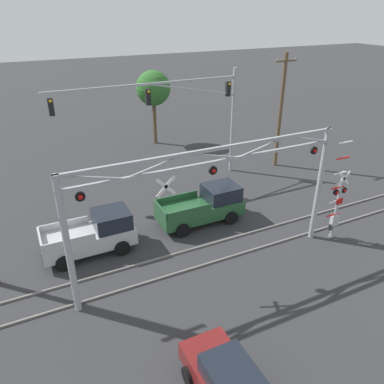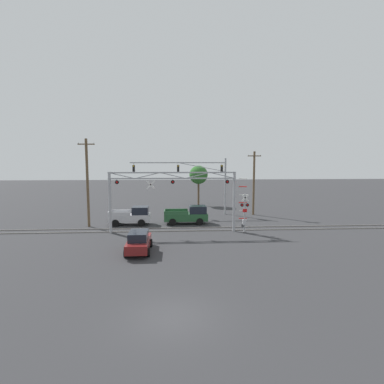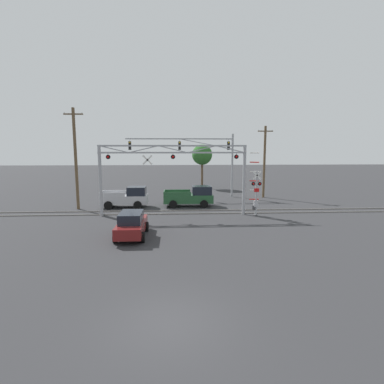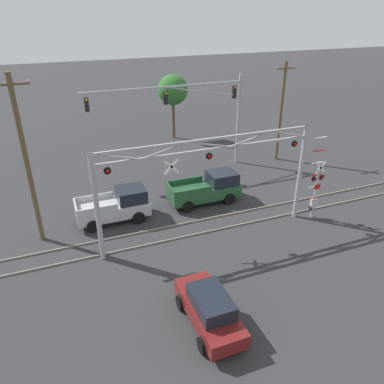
{
  "view_description": "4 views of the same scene",
  "coord_description": "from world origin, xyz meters",
  "px_view_note": "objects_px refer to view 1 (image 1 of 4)",
  "views": [
    {
      "loc": [
        -7.14,
        3.97,
        11.45
      ],
      "look_at": [
        -0.69,
        17.33,
        4.0
      ],
      "focal_mm": 35.0,
      "sensor_mm": 36.0,
      "label": 1
    },
    {
      "loc": [
        0.05,
        -13.38,
        7.34
      ],
      "look_at": [
        1.9,
        15.93,
        4.22
      ],
      "focal_mm": 28.0,
      "sensor_mm": 36.0,
      "label": 2
    },
    {
      "loc": [
        0.22,
        -9.39,
        5.85
      ],
      "look_at": [
        1.77,
        18.88,
        1.75
      ],
      "focal_mm": 28.0,
      "sensor_mm": 36.0,
      "label": 3
    },
    {
      "loc": [
        -7.87,
        -0.77,
        12.58
      ],
      "look_at": [
        -1.41,
        15.67,
        3.7
      ],
      "focal_mm": 35.0,
      "sensor_mm": 36.0,
      "label": 4
    }
  ],
  "objects_px": {
    "crossing_signal_mast": "(337,205)",
    "pickup_truck_following": "(94,234)",
    "pickup_truck_lead": "(205,206)",
    "crossing_gantry": "(212,191)",
    "traffic_signal_span": "(191,106)",
    "background_tree_beyond_span": "(153,89)",
    "utility_pole_right": "(281,110)"
  },
  "relations": [
    {
      "from": "crossing_signal_mast",
      "to": "pickup_truck_following",
      "type": "distance_m",
      "value": 12.71
    },
    {
      "from": "pickup_truck_lead",
      "to": "pickup_truck_following",
      "type": "xyz_separation_m",
      "value": [
        -6.46,
        -0.18,
        -0.0
      ]
    },
    {
      "from": "crossing_gantry",
      "to": "pickup_truck_lead",
      "type": "height_order",
      "value": "crossing_gantry"
    },
    {
      "from": "traffic_signal_span",
      "to": "background_tree_beyond_span",
      "type": "relative_size",
      "value": 1.98
    },
    {
      "from": "crossing_signal_mast",
      "to": "utility_pole_right",
      "type": "xyz_separation_m",
      "value": [
        3.6,
        9.78,
        2.39
      ]
    },
    {
      "from": "crossing_gantry",
      "to": "utility_pole_right",
      "type": "height_order",
      "value": "utility_pole_right"
    },
    {
      "from": "crossing_gantry",
      "to": "traffic_signal_span",
      "type": "bearing_deg",
      "value": 69.49
    },
    {
      "from": "crossing_gantry",
      "to": "pickup_truck_lead",
      "type": "relative_size",
      "value": 2.58
    },
    {
      "from": "background_tree_beyond_span",
      "to": "crossing_signal_mast",
      "type": "bearing_deg",
      "value": -80.81
    },
    {
      "from": "traffic_signal_span",
      "to": "pickup_truck_following",
      "type": "height_order",
      "value": "traffic_signal_span"
    },
    {
      "from": "crossing_gantry",
      "to": "pickup_truck_lead",
      "type": "bearing_deg",
      "value": 65.92
    },
    {
      "from": "crossing_signal_mast",
      "to": "pickup_truck_following",
      "type": "relative_size",
      "value": 1.21
    },
    {
      "from": "pickup_truck_lead",
      "to": "pickup_truck_following",
      "type": "height_order",
      "value": "same"
    },
    {
      "from": "crossing_gantry",
      "to": "crossing_signal_mast",
      "type": "height_order",
      "value": "crossing_gantry"
    },
    {
      "from": "utility_pole_right",
      "to": "background_tree_beyond_span",
      "type": "xyz_separation_m",
      "value": [
        -6.66,
        9.13,
        0.54
      ]
    },
    {
      "from": "pickup_truck_following",
      "to": "crossing_signal_mast",
      "type": "bearing_deg",
      "value": -20.22
    },
    {
      "from": "pickup_truck_following",
      "to": "utility_pole_right",
      "type": "distance_m",
      "value": 16.75
    },
    {
      "from": "pickup_truck_lead",
      "to": "pickup_truck_following",
      "type": "relative_size",
      "value": 1.09
    },
    {
      "from": "pickup_truck_lead",
      "to": "traffic_signal_span",
      "type": "bearing_deg",
      "value": 72.05
    },
    {
      "from": "crossing_gantry",
      "to": "background_tree_beyond_span",
      "type": "height_order",
      "value": "background_tree_beyond_span"
    },
    {
      "from": "crossing_signal_mast",
      "to": "traffic_signal_span",
      "type": "bearing_deg",
      "value": 108.74
    },
    {
      "from": "crossing_signal_mast",
      "to": "utility_pole_right",
      "type": "relative_size",
      "value": 0.65
    },
    {
      "from": "traffic_signal_span",
      "to": "pickup_truck_lead",
      "type": "relative_size",
      "value": 2.58
    },
    {
      "from": "pickup_truck_lead",
      "to": "utility_pole_right",
      "type": "bearing_deg",
      "value": 29.99
    },
    {
      "from": "crossing_gantry",
      "to": "pickup_truck_following",
      "type": "relative_size",
      "value": 2.8
    },
    {
      "from": "traffic_signal_span",
      "to": "pickup_truck_lead",
      "type": "xyz_separation_m",
      "value": [
        -1.9,
        -5.86,
        -4.34
      ]
    },
    {
      "from": "utility_pole_right",
      "to": "pickup_truck_lead",
      "type": "bearing_deg",
      "value": -150.01
    },
    {
      "from": "crossing_signal_mast",
      "to": "background_tree_beyond_span",
      "type": "relative_size",
      "value": 0.86
    },
    {
      "from": "crossing_signal_mast",
      "to": "pickup_truck_lead",
      "type": "bearing_deg",
      "value": 139.98
    },
    {
      "from": "crossing_signal_mast",
      "to": "pickup_truck_following",
      "type": "xyz_separation_m",
      "value": [
        -11.89,
        4.38,
        -0.99
      ]
    },
    {
      "from": "crossing_signal_mast",
      "to": "traffic_signal_span",
      "type": "distance_m",
      "value": 11.5
    },
    {
      "from": "crossing_gantry",
      "to": "pickup_truck_following",
      "type": "distance_m",
      "value": 6.83
    }
  ]
}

